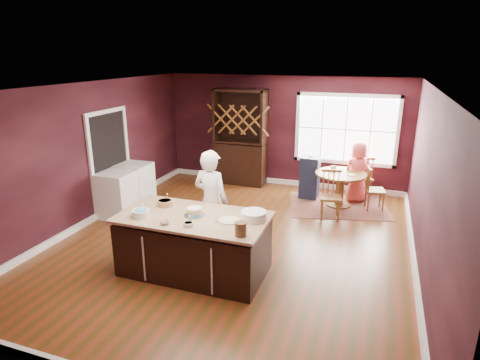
% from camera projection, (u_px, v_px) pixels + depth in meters
% --- Properties ---
extents(room_shell, '(7.00, 7.00, 7.00)m').
position_uv_depth(room_shell, '(234.00, 168.00, 6.76)').
color(room_shell, maroon).
rests_on(room_shell, ground).
extents(window, '(2.36, 0.10, 1.66)m').
position_uv_depth(window, '(346.00, 129.00, 9.35)').
color(window, white).
rests_on(window, room_shell).
extents(doorway, '(0.08, 1.26, 2.13)m').
position_uv_depth(doorway, '(111.00, 163.00, 8.34)').
color(doorway, white).
rests_on(doorway, room_shell).
extents(kitchen_island, '(2.22, 1.16, 0.92)m').
position_uv_depth(kitchen_island, '(194.00, 245.00, 6.05)').
color(kitchen_island, black).
rests_on(kitchen_island, ground).
extents(dining_table, '(1.09, 1.09, 0.75)m').
position_uv_depth(dining_table, '(340.00, 183.00, 8.65)').
color(dining_table, olive).
rests_on(dining_table, ground).
extents(baker, '(0.70, 0.52, 1.75)m').
position_uv_depth(baker, '(211.00, 202.00, 6.59)').
color(baker, silver).
rests_on(baker, ground).
extents(layer_cake, '(0.31, 0.31, 0.12)m').
position_uv_depth(layer_cake, '(194.00, 212.00, 5.89)').
color(layer_cake, silver).
rests_on(layer_cake, kitchen_island).
extents(bowl_blue, '(0.26, 0.26, 0.10)m').
position_uv_depth(bowl_blue, '(141.00, 213.00, 5.87)').
color(bowl_blue, silver).
rests_on(bowl_blue, kitchen_island).
extents(bowl_yellow, '(0.24, 0.24, 0.09)m').
position_uv_depth(bowl_yellow, '(165.00, 203.00, 6.29)').
color(bowl_yellow, '#A37D48').
rests_on(bowl_yellow, kitchen_island).
extents(bowl_pink, '(0.14, 0.14, 0.05)m').
position_uv_depth(bowl_pink, '(164.00, 223.00, 5.60)').
color(bowl_pink, '#AEC1CC').
rests_on(bowl_pink, kitchen_island).
extents(bowl_olive, '(0.14, 0.14, 0.05)m').
position_uv_depth(bowl_olive, '(188.00, 224.00, 5.55)').
color(bowl_olive, beige).
rests_on(bowl_olive, kitchen_island).
extents(drinking_glass, '(0.08, 0.08, 0.15)m').
position_uv_depth(drinking_glass, '(215.00, 217.00, 5.66)').
color(drinking_glass, silver).
rests_on(drinking_glass, kitchen_island).
extents(dinner_plate, '(0.30, 0.30, 0.02)m').
position_uv_depth(dinner_plate, '(229.00, 220.00, 5.72)').
color(dinner_plate, white).
rests_on(dinner_plate, kitchen_island).
extents(white_tub, '(0.37, 0.37, 0.13)m').
position_uv_depth(white_tub, '(254.00, 216.00, 5.75)').
color(white_tub, white).
rests_on(white_tub, kitchen_island).
extents(stoneware_crock, '(0.16, 0.16, 0.19)m').
position_uv_depth(stoneware_crock, '(241.00, 229.00, 5.24)').
color(stoneware_crock, brown).
rests_on(stoneware_crock, kitchen_island).
extents(rug, '(2.38, 2.04, 0.01)m').
position_uv_depth(rug, '(338.00, 205.00, 8.81)').
color(rug, brown).
rests_on(rug, ground).
extents(chair_east, '(0.46, 0.47, 0.94)m').
position_uv_depth(chair_east, '(376.00, 188.00, 8.47)').
color(chair_east, '#925E31').
rests_on(chair_east, ground).
extents(chair_south, '(0.48, 0.47, 1.00)m').
position_uv_depth(chair_south, '(331.00, 195.00, 7.99)').
color(chair_south, brown).
rests_on(chair_south, ground).
extents(chair_north, '(0.54, 0.53, 1.01)m').
position_uv_depth(chair_north, '(362.00, 176.00, 9.19)').
color(chair_north, brown).
rests_on(chair_north, ground).
extents(seated_woman, '(0.80, 0.73, 1.37)m').
position_uv_depth(seated_woman, '(357.00, 172.00, 8.90)').
color(seated_woman, '#E75556').
rests_on(seated_woman, ground).
extents(high_chair, '(0.42, 0.42, 1.01)m').
position_uv_depth(high_chair, '(310.00, 176.00, 9.17)').
color(high_chair, '#242744').
rests_on(high_chair, ground).
extents(toddler, '(0.18, 0.14, 0.26)m').
position_uv_depth(toddler, '(309.00, 163.00, 9.12)').
color(toddler, '#8CA5BF').
rests_on(toddler, high_chair).
extents(table_plate, '(0.18, 0.18, 0.01)m').
position_uv_depth(table_plate, '(351.00, 175.00, 8.43)').
color(table_plate, beige).
rests_on(table_plate, dining_table).
extents(table_cup, '(0.14, 0.14, 0.10)m').
position_uv_depth(table_cup, '(334.00, 168.00, 8.75)').
color(table_cup, white).
rests_on(table_cup, dining_table).
extents(hutch, '(1.30, 0.54, 2.38)m').
position_uv_depth(hutch, '(240.00, 137.00, 10.02)').
color(hutch, black).
rests_on(hutch, ground).
extents(washer, '(0.64, 0.62, 0.93)m').
position_uv_depth(washer, '(117.00, 195.00, 8.11)').
color(washer, silver).
rests_on(washer, ground).
extents(dryer, '(0.65, 0.63, 0.94)m').
position_uv_depth(dryer, '(135.00, 185.00, 8.69)').
color(dryer, silver).
rests_on(dryer, ground).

